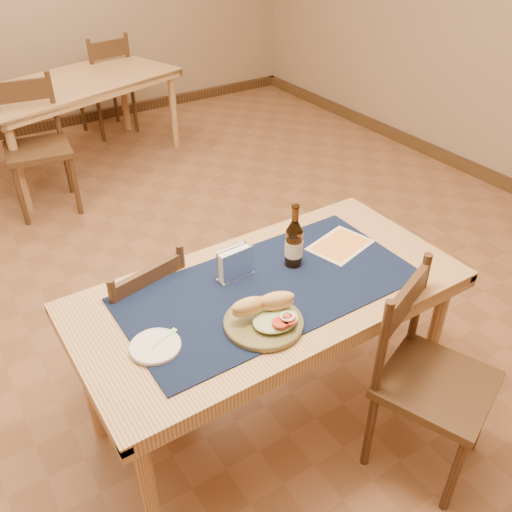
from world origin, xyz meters
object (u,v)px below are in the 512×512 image
napkin_holder (235,264)px  chair_main_near (428,376)px  sandwich_plate (266,318)px  beer_bottle (294,243)px  chair_main_far (138,323)px  back_table (72,91)px  main_table (269,303)px

napkin_holder → chair_main_near: bearing=-53.7°
sandwich_plate → napkin_holder: 0.32m
chair_main_near → beer_bottle: (-0.24, 0.61, 0.39)m
beer_bottle → chair_main_far: bearing=149.6°
back_table → chair_main_near: (0.22, -3.77, -0.20)m
main_table → beer_bottle: beer_bottle is taller
chair_main_near → napkin_holder: (-0.49, 0.67, 0.35)m
back_table → chair_main_far: (-0.62, -2.80, -0.22)m
chair_main_far → beer_bottle: (0.60, -0.36, 0.42)m
sandwich_plate → beer_bottle: bearing=39.1°
main_table → sandwich_plate: 0.26m
sandwich_plate → chair_main_near: bearing=-32.8°
chair_main_near → beer_bottle: bearing=111.2°
main_table → napkin_holder: size_ratio=10.05×
main_table → chair_main_near: (0.41, -0.54, -0.20)m
sandwich_plate → beer_bottle: size_ratio=1.04×
chair_main_near → napkin_holder: size_ratio=5.71×
chair_main_near → beer_bottle: beer_bottle is taller
sandwich_plate → napkin_holder: bearing=79.4°
main_table → chair_main_far: 0.65m
sandwich_plate → beer_bottle: (0.31, 0.26, 0.08)m
chair_main_far → back_table: bearing=77.5°
chair_main_near → sandwich_plate: (-0.55, 0.36, 0.31)m
back_table → chair_main_far: chair_main_far is taller
chair_main_far → chair_main_near: size_ratio=0.95×
chair_main_far → chair_main_near: 1.28m
back_table → napkin_holder: 3.11m
napkin_holder → chair_main_far: bearing=139.7°
beer_bottle → main_table: bearing=-156.6°
main_table → chair_main_far: bearing=134.9°
back_table → beer_bottle: beer_bottle is taller
back_table → chair_main_near: bearing=-86.6°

